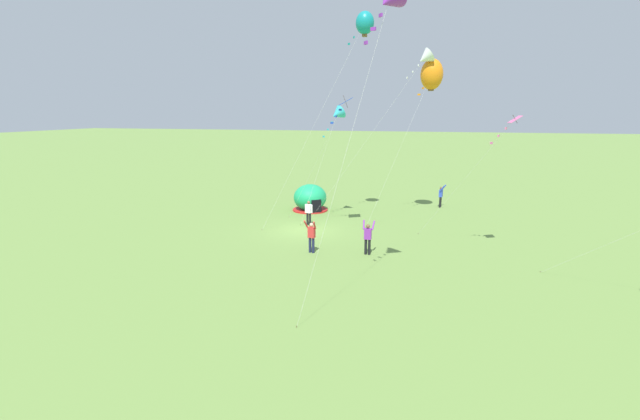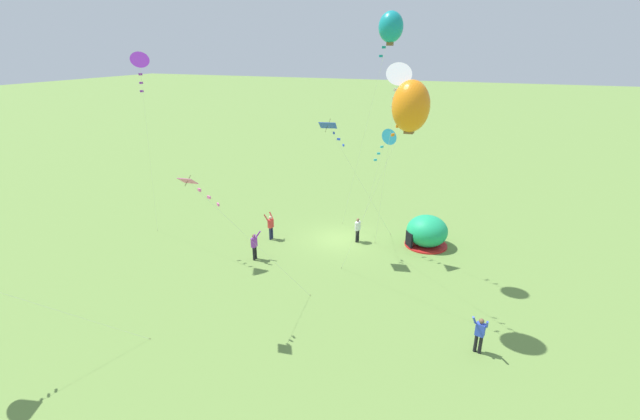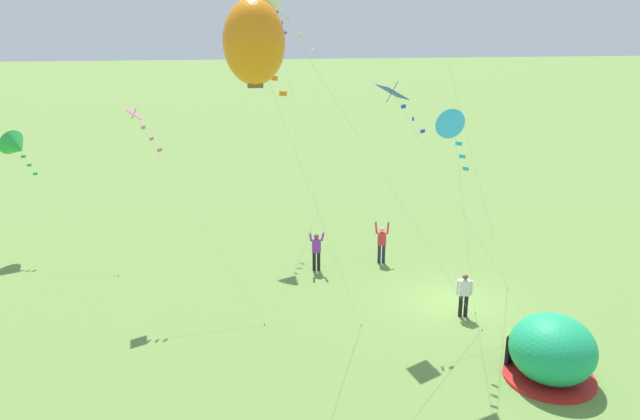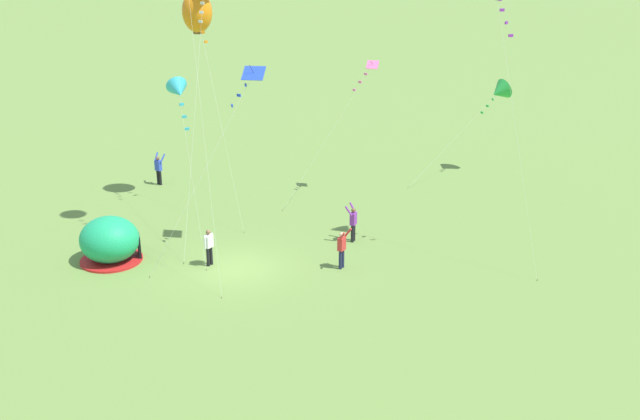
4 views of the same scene
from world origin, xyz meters
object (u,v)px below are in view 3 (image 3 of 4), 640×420
person_far_back (316,249)px  popup_tent (552,350)px  person_flying_kite (382,242)px  kite_green (17,147)px  kite_pink (142,126)px  kite_purple (272,0)px  kite_cyan (454,128)px  kite_blue (397,100)px  person_strolling (464,293)px  kite_white (272,0)px  kite_orange (254,42)px

person_far_back → popup_tent: bearing=-148.1°
person_flying_kite → kite_green: size_ratio=0.33×
kite_pink → kite_green: (6.29, 6.60, -1.86)m
person_flying_kite → kite_purple: kite_purple is taller
kite_green → person_flying_kite: bearing=-104.5°
kite_cyan → person_flying_kite: bearing=1.9°
kite_cyan → kite_blue: bearing=18.8°
popup_tent → person_strolling: bearing=14.5°
person_strolling → kite_white: size_ratio=0.14×
person_far_back → kite_purple: kite_purple is taller
kite_orange → kite_purple: (15.26, -1.53, 1.39)m
kite_cyan → kite_white: 6.97m
kite_cyan → person_far_back: bearing=25.0°
popup_tent → person_far_back: (9.65, 6.00, 0.00)m
popup_tent → kite_orange: kite_orange is taller
kite_cyan → kite_green: bearing=54.6°
popup_tent → kite_green: kite_green is taller
popup_tent → person_flying_kite: (10.13, 2.92, 0.00)m
person_flying_kite → kite_cyan: kite_cyan is taller
kite_white → kite_purple: bearing=-4.0°
kite_cyan → kite_white: size_ratio=0.68×
person_flying_kite → person_strolling: size_ratio=1.10×
kite_green → kite_pink: bearing=-133.6°
person_strolling → kite_pink: bearing=72.6°
person_strolling → kite_blue: 7.60m
person_far_back → kite_purple: (5.77, 1.33, 10.60)m
popup_tent → kite_cyan: size_ratio=0.35×
kite_orange → kite_white: bearing=-35.8°
kite_cyan → kite_green: (11.90, 16.75, -2.48)m
kite_orange → kite_cyan: 7.14m
kite_cyan → kite_purple: (12.92, 4.66, 4.07)m
kite_cyan → kite_white: kite_white is taller
kite_white → kite_purple: 14.60m
kite_blue → person_far_back: bearing=29.2°
popup_tent → person_far_back: popup_tent is taller
person_strolling → kite_purple: 16.49m
kite_white → person_flying_kite: bearing=-30.4°
kite_orange → kite_white: kite_white is taller
person_strolling → kite_blue: (1.07, 2.54, 7.08)m
kite_orange → kite_green: size_ratio=1.94×
person_far_back → kite_white: (-8.78, 2.35, 10.22)m
popup_tent → kite_white: 13.23m
kite_green → person_strolling: bearing=-118.6°
kite_cyan → kite_orange: bearing=110.8°
person_strolling → kite_green: kite_green is taller
kite_purple → kite_green: size_ratio=2.11×
popup_tent → person_strolling: popup_tent is taller
person_flying_kite → kite_blue: size_ratio=0.22×
person_strolling → kite_green: bearing=61.4°
kite_orange → kite_white: 1.34m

